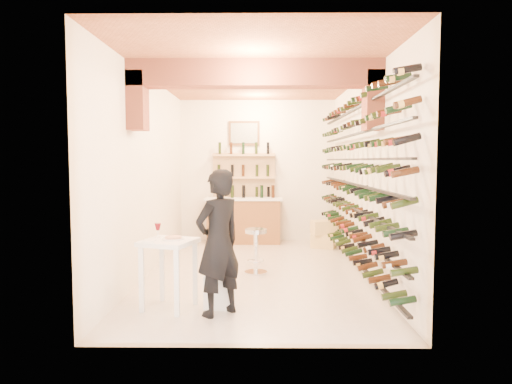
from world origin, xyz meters
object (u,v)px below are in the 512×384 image
at_px(back_counter, 244,219).
at_px(tasting_table, 169,252).
at_px(crate_lower, 323,241).
at_px(chrome_barstool, 256,248).
at_px(white_stool, 220,290).
at_px(person, 218,243).
at_px(wine_rack, 350,178).

xyz_separation_m(back_counter, tasting_table, (-0.75, -4.47, 0.17)).
bearing_deg(crate_lower, chrome_barstool, -122.91).
height_order(white_stool, person, person).
xyz_separation_m(tasting_table, white_stool, (0.62, 0.06, -0.49)).
relative_size(tasting_table, white_stool, 2.44).
bearing_deg(person, wine_rack, -177.98).
bearing_deg(chrome_barstool, crate_lower, 57.09).
height_order(person, crate_lower, person).
height_order(back_counter, person, person).
bearing_deg(crate_lower, back_counter, 161.77).
bearing_deg(white_stool, crate_lower, 64.51).
relative_size(person, chrome_barstool, 2.38).
bearing_deg(back_counter, chrome_barstool, -83.67).
relative_size(wine_rack, person, 3.29).
distance_m(white_stool, chrome_barstool, 1.75).
distance_m(tasting_table, white_stool, 0.80).
bearing_deg(white_stool, chrome_barstool, 75.53).
distance_m(back_counter, tasting_table, 4.53).
height_order(tasting_table, white_stool, tasting_table).
bearing_deg(tasting_table, crate_lower, 76.19).
bearing_deg(person, chrome_barstool, -146.36).
bearing_deg(tasting_table, person, -1.24).
height_order(white_stool, chrome_barstool, chrome_barstool).
xyz_separation_m(white_stool, chrome_barstool, (0.43, 1.68, 0.21)).
relative_size(back_counter, tasting_table, 1.63).
xyz_separation_m(back_counter, crate_lower, (1.70, -0.56, -0.39)).
bearing_deg(wine_rack, white_stool, -138.22).
bearing_deg(person, back_counter, -135.80).
height_order(wine_rack, chrome_barstool, wine_rack).
bearing_deg(wine_rack, crate_lower, 93.59).
relative_size(back_counter, chrome_barstool, 2.34).
bearing_deg(tasting_table, white_stool, 24.28).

